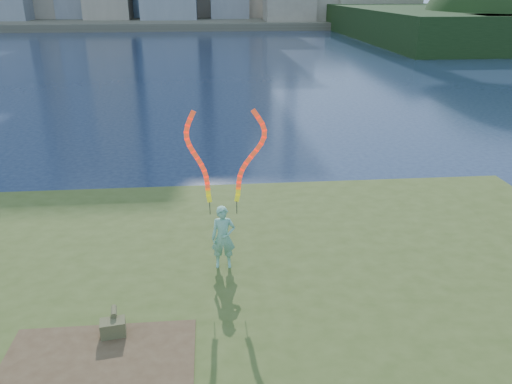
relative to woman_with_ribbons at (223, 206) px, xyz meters
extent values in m
plane|color=#19263F|center=(0.00, -0.26, -2.25)|extent=(320.00, 320.00, 0.00)
cube|color=#3A4B1A|center=(0.00, -2.76, -2.10)|extent=(20.00, 18.00, 0.30)
cube|color=#3A4B1A|center=(0.00, -2.46, -1.85)|extent=(17.00, 15.00, 0.30)
cube|color=#3A4B1A|center=(0.00, -2.26, -1.60)|extent=(14.00, 12.00, 0.30)
cube|color=#47331E|center=(-2.20, -3.46, -1.44)|extent=(3.20, 3.00, 0.02)
cube|color=#4A4536|center=(0.00, 94.74, -1.65)|extent=(320.00, 40.00, 1.20)
imported|color=#137245|center=(-0.01, -0.04, -0.73)|extent=(0.54, 0.36, 1.45)
cylinder|color=black|center=(-0.28, 0.07, -0.06)|extent=(0.02, 0.02, 0.30)
cylinder|color=black|center=(0.30, 0.05, -0.06)|extent=(0.02, 0.02, 0.30)
cube|color=#434323|center=(-2.06, -2.26, -1.30)|extent=(0.48, 0.36, 0.31)
cylinder|color=#434323|center=(-2.06, -2.05, -1.09)|extent=(0.15, 0.30, 0.10)
camera|label=1|loc=(-0.19, -9.77, 4.34)|focal=35.00mm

